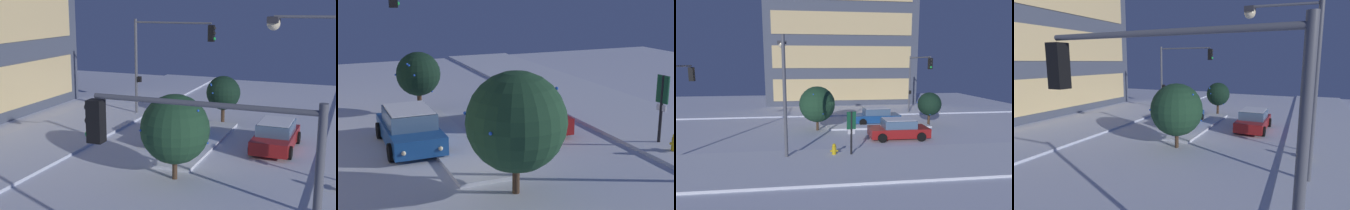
# 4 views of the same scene
# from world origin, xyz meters

# --- Properties ---
(ground) EXTENTS (52.00, 52.00, 0.00)m
(ground) POSITION_xyz_m (0.00, 0.00, 0.00)
(ground) COLOR silver
(curb_strip_far) EXTENTS (52.00, 5.20, 0.14)m
(curb_strip_far) POSITION_xyz_m (0.00, 8.34, 0.07)
(curb_strip_far) COLOR silver
(curb_strip_far) RESTS_ON ground
(median_strip) EXTENTS (9.00, 1.80, 0.14)m
(median_strip) POSITION_xyz_m (4.43, 0.46, 0.07)
(median_strip) COLOR silver
(median_strip) RESTS_ON ground
(car_near) EXTENTS (4.45, 2.13, 1.49)m
(car_near) POSITION_xyz_m (4.94, -3.38, 0.71)
(car_near) COLOR maroon
(car_near) RESTS_ON ground
(car_far) EXTENTS (4.35, 2.11, 1.49)m
(car_far) POSITION_xyz_m (4.52, 1.93, 0.71)
(car_far) COLOR #19478C
(car_far) RESTS_ON ground
(traffic_light_corner_far_right) EXTENTS (0.32, 5.46, 6.31)m
(traffic_light_corner_far_right) POSITION_xyz_m (9.36, 4.46, 4.38)
(traffic_light_corner_far_right) COLOR #565960
(traffic_light_corner_far_right) RESTS_ON ground
(traffic_light_corner_near_left) EXTENTS (0.32, 5.35, 5.57)m
(traffic_light_corner_near_left) POSITION_xyz_m (-9.97, -4.30, 3.97)
(traffic_light_corner_near_left) COLOR #565960
(traffic_light_corner_near_left) RESTS_ON ground
(street_lamp_arched) EXTENTS (0.68, 2.83, 7.12)m
(street_lamp_arched) POSITION_xyz_m (-3.04, -6.10, 4.69)
(street_lamp_arched) COLOR #565960
(street_lamp_arched) RESTS_ON ground
(decorated_tree_median) EXTENTS (2.96, 2.96, 3.68)m
(decorated_tree_median) POSITION_xyz_m (-0.96, -0.10, 2.20)
(decorated_tree_median) COLOR #473323
(decorated_tree_median) RESTS_ON ground
(decorated_tree_left_of_median) EXTENTS (2.07, 2.11, 2.99)m
(decorated_tree_left_of_median) POSITION_xyz_m (9.03, 0.53, 1.94)
(decorated_tree_left_of_median) COLOR #473323
(decorated_tree_left_of_median) RESTS_ON ground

